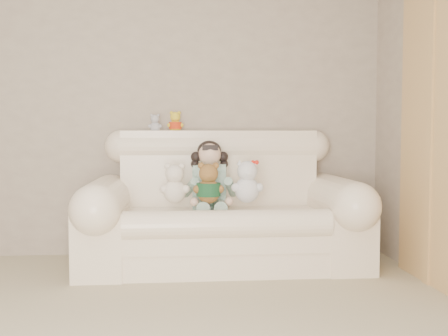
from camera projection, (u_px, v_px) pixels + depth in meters
wall_back at (111, 97)px, 4.37m from camera, size 4.50×0.00×4.50m
sofa at (223, 198)px, 3.99m from camera, size 2.10×0.95×1.03m
door_panel at (435, 126)px, 3.49m from camera, size 0.06×0.90×2.10m
seated_child at (210, 175)px, 4.05m from camera, size 0.37×0.43×0.54m
brown_teddy at (208, 179)px, 3.82m from camera, size 0.27×0.24×0.35m
white_cat at (247, 177)px, 3.87m from camera, size 0.25×0.20×0.37m
cream_teddy at (175, 179)px, 3.84m from camera, size 0.26×0.24×0.34m
yellow_mini_bear at (175, 120)px, 4.31m from camera, size 0.15×0.12×0.20m
grey_mini_plush at (155, 122)px, 4.26m from camera, size 0.13×0.11×0.18m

